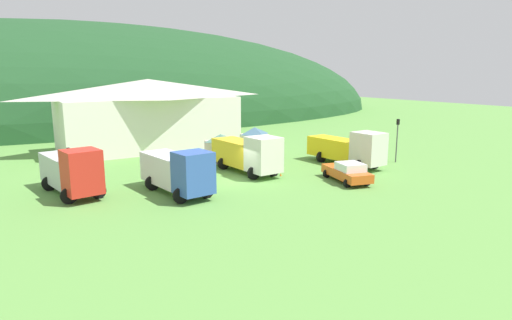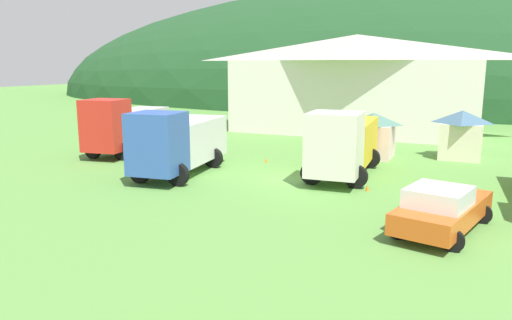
# 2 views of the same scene
# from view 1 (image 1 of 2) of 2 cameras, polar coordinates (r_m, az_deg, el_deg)

# --- Properties ---
(ground_plane) EXTENTS (200.00, 200.00, 0.00)m
(ground_plane) POSITION_cam_1_polar(r_m,az_deg,el_deg) (35.87, -2.72, -2.73)
(ground_plane) COLOR #5B9342
(forested_hill_backdrop) EXTENTS (135.40, 60.00, 36.19)m
(forested_hill_backdrop) POSITION_cam_1_polar(r_m,az_deg,el_deg) (91.63, -21.06, 5.17)
(forested_hill_backdrop) COLOR #1E4723
(forested_hill_backdrop) RESTS_ON ground
(depot_building) EXTENTS (21.02, 9.15, 8.04)m
(depot_building) POSITION_cam_1_polar(r_m,az_deg,el_deg) (51.73, -13.83, 5.97)
(depot_building) COLOR white
(depot_building) RESTS_ON ground
(play_shed_cream) EXTENTS (2.56, 2.56, 2.94)m
(play_shed_cream) POSITION_cam_1_polar(r_m,az_deg,el_deg) (47.38, -0.19, 2.62)
(play_shed_cream) COLOR beige
(play_shed_cream) RESTS_ON ground
(play_shed_pink) EXTENTS (2.59, 2.80, 2.75)m
(play_shed_pink) POSITION_cam_1_polar(r_m,az_deg,el_deg) (43.59, -4.65, 1.68)
(play_shed_pink) COLOR beige
(play_shed_pink) RESTS_ON ground
(crane_truck_red) EXTENTS (3.76, 7.65, 3.61)m
(crane_truck_red) POSITION_cam_1_polar(r_m,az_deg,el_deg) (34.13, -23.03, -1.27)
(crane_truck_red) COLOR red
(crane_truck_red) RESTS_ON ground
(box_truck_blue) EXTENTS (3.64, 7.47, 3.45)m
(box_truck_blue) POSITION_cam_1_polar(r_m,az_deg,el_deg) (32.04, -10.21, -1.36)
(box_truck_blue) COLOR #3356AD
(box_truck_blue) RESTS_ON ground
(heavy_rig_striped) EXTENTS (3.49, 8.09, 3.49)m
(heavy_rig_striped) POSITION_cam_1_polar(r_m,az_deg,el_deg) (38.24, -1.05, 0.91)
(heavy_rig_striped) COLOR silver
(heavy_rig_striped) RESTS_ON ground
(flatbed_truck_yellow) EXTENTS (3.37, 8.44, 3.47)m
(flatbed_truck_yellow) POSITION_cam_1_polar(r_m,az_deg,el_deg) (42.14, 12.14, 1.54)
(flatbed_truck_yellow) COLOR silver
(flatbed_truck_yellow) RESTS_ON ground
(service_pickup_orange) EXTENTS (3.21, 5.42, 1.66)m
(service_pickup_orange) POSITION_cam_1_polar(r_m,az_deg,el_deg) (36.07, 11.89, -1.53)
(service_pickup_orange) COLOR #D9571C
(service_pickup_orange) RESTS_ON ground
(traffic_light_west) EXTENTS (0.20, 0.32, 3.60)m
(traffic_light_west) POSITION_cam_1_polar(r_m,az_deg,el_deg) (33.29, -23.27, -0.82)
(traffic_light_west) COLOR #4C4C51
(traffic_light_west) RESTS_ON ground
(traffic_light_east) EXTENTS (0.20, 0.32, 4.30)m
(traffic_light_east) POSITION_cam_1_polar(r_m,az_deg,el_deg) (44.93, 18.04, 3.01)
(traffic_light_east) COLOR #4C4C51
(traffic_light_east) RESTS_ON ground
(traffic_cone_near_pickup) EXTENTS (0.36, 0.36, 0.51)m
(traffic_cone_near_pickup) POSITION_cam_1_polar(r_m,az_deg,el_deg) (37.89, -8.88, -2.09)
(traffic_cone_near_pickup) COLOR orange
(traffic_cone_near_pickup) RESTS_ON ground
(traffic_cone_mid_row) EXTENTS (0.36, 0.36, 0.54)m
(traffic_cone_mid_row) POSITION_cam_1_polar(r_m,az_deg,el_deg) (37.52, 3.26, -2.10)
(traffic_cone_mid_row) COLOR orange
(traffic_cone_mid_row) RESTS_ON ground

